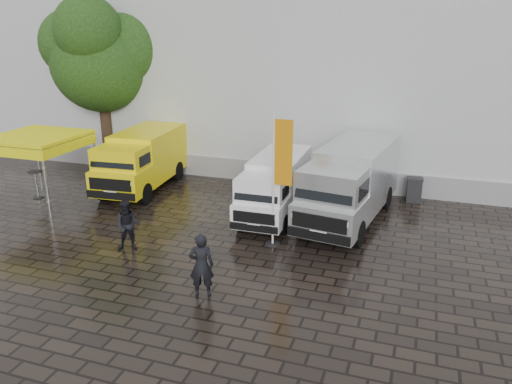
% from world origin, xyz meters
% --- Properties ---
extents(ground, '(120.00, 120.00, 0.00)m').
position_xyz_m(ground, '(0.00, 0.00, 0.00)').
color(ground, black).
rests_on(ground, ground).
extents(exhibition_hall, '(44.00, 16.00, 12.00)m').
position_xyz_m(exhibition_hall, '(2.00, 16.00, 6.00)').
color(exhibition_hall, silver).
rests_on(exhibition_hall, ground).
extents(hall_plinth, '(44.00, 0.15, 1.00)m').
position_xyz_m(hall_plinth, '(2.00, 7.95, 0.50)').
color(hall_plinth, gray).
rests_on(hall_plinth, ground).
extents(van_yellow, '(2.61, 5.79, 2.60)m').
position_xyz_m(van_yellow, '(-7.57, 5.14, 1.30)').
color(van_yellow, yellow).
rests_on(van_yellow, ground).
extents(van_white, '(1.86, 5.35, 2.31)m').
position_xyz_m(van_white, '(-0.92, 3.91, 1.15)').
color(van_white, white).
rests_on(van_white, ground).
extents(van_silver, '(3.15, 6.88, 2.87)m').
position_xyz_m(van_silver, '(1.93, 4.29, 1.44)').
color(van_silver, silver).
rests_on(van_silver, ground).
extents(canopy_tent, '(3.32, 3.32, 2.91)m').
position_xyz_m(canopy_tent, '(-10.68, 2.29, 2.73)').
color(canopy_tent, silver).
rests_on(canopy_tent, ground).
extents(flagpole, '(0.88, 0.50, 4.56)m').
position_xyz_m(flagpole, '(-0.02, 1.26, 2.51)').
color(flagpole, black).
rests_on(flagpole, ground).
extents(tree, '(4.93, 4.93, 8.86)m').
position_xyz_m(tree, '(-11.37, 8.15, 5.68)').
color(tree, black).
rests_on(tree, ground).
extents(cocktail_table, '(0.60, 0.60, 1.20)m').
position_xyz_m(cocktail_table, '(-11.32, 2.61, 0.60)').
color(cocktail_table, black).
rests_on(cocktail_table, ground).
extents(wheelie_bin, '(0.68, 0.68, 1.06)m').
position_xyz_m(wheelie_bin, '(4.26, 7.37, 0.53)').
color(wheelie_bin, black).
rests_on(wheelie_bin, ground).
extents(person_front, '(0.80, 0.66, 1.88)m').
position_xyz_m(person_front, '(-1.08, -2.64, 0.94)').
color(person_front, black).
rests_on(person_front, ground).
extents(person_tent, '(1.04, 0.94, 1.75)m').
position_xyz_m(person_tent, '(-4.64, -0.69, 0.88)').
color(person_tent, black).
rests_on(person_tent, ground).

